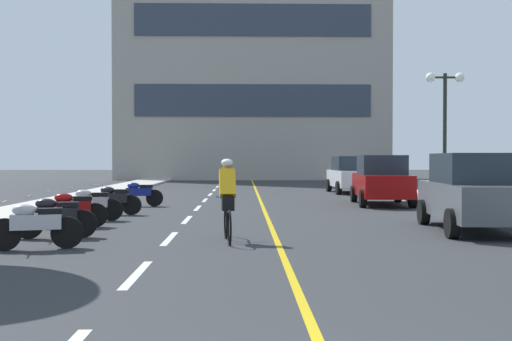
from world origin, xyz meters
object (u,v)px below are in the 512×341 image
parked_car_mid (381,180)px  motorcycle_4 (72,209)px  parked_car_near (474,192)px  parked_car_far (351,174)px  motorcycle_3 (55,216)px  cyclist_rider (227,198)px  motorcycle_5 (91,204)px  street_lamp_mid (445,106)px  motorcycle_6 (114,199)px  motorcycle_2 (35,224)px  motorcycle_7 (139,193)px

parked_car_mid → motorcycle_4: (-9.28, -7.33, -0.44)m
parked_car_near → motorcycle_4: parked_car_near is taller
parked_car_far → parked_car_mid: bearing=-91.7°
motorcycle_3 → cyclist_rider: 3.74m
motorcycle_5 → cyclist_rider: cyclist_rider is taller
street_lamp_mid → parked_car_mid: 3.71m
parked_car_near → motorcycle_6: size_ratio=2.55×
street_lamp_mid → parked_car_near: street_lamp_mid is taller
parked_car_far → cyclist_rider: 18.53m
parked_car_near → motorcycle_3: size_ratio=2.55×
motorcycle_4 → motorcycle_5: (0.06, 1.64, 0.00)m
motorcycle_3 → cyclist_rider: cyclist_rider is taller
motorcycle_2 → motorcycle_4: same height
street_lamp_mid → parked_car_mid: size_ratio=1.11×
parked_car_near → motorcycle_7: size_ratio=2.54×
motorcycle_7 → motorcycle_3: bearing=-91.9°
cyclist_rider → motorcycle_7: bearing=110.0°
motorcycle_3 → motorcycle_7: size_ratio=0.99×
motorcycle_3 → parked_car_far: bearing=61.4°
parked_car_mid → cyclist_rider: (-5.40, -9.90, -0.03)m
motorcycle_6 → cyclist_rider: bearing=-59.3°
street_lamp_mid → motorcycle_2: bearing=-135.2°
motorcycle_2 → street_lamp_mid: bearing=44.8°
motorcycle_3 → motorcycle_7: 8.70m
motorcycle_5 → motorcycle_7: bearing=85.1°
street_lamp_mid → motorcycle_2: (-11.41, -11.32, -3.19)m
motorcycle_7 → motorcycle_5: bearing=-94.9°
parked_car_near → parked_car_mid: bearing=92.1°
motorcycle_6 → motorcycle_4: bearing=-94.7°
motorcycle_2 → motorcycle_6: same height
parked_car_mid → parked_car_far: 7.75m
parked_car_near → cyclist_rider: size_ratio=2.45×
motorcycle_3 → street_lamp_mid: bearing=40.1°
parked_car_mid → motorcycle_6: parked_car_mid is taller
motorcycle_4 → motorcycle_5: bearing=88.0°
motorcycle_3 → parked_car_near: bearing=6.9°
motorcycle_2 → motorcycle_5: bearing=93.0°
motorcycle_6 → cyclist_rider: size_ratio=0.96×
motorcycle_5 → parked_car_far: bearing=54.9°
parked_car_mid → cyclist_rider: 11.28m
motorcycle_3 → motorcycle_4: 2.00m
street_lamp_mid → motorcycle_5: street_lamp_mid is taller
parked_car_far → motorcycle_5: 16.44m
motorcycle_2 → motorcycle_5: same height
motorcycle_2 → motorcycle_6: (-0.05, 7.08, 0.00)m
cyclist_rider → motorcycle_4: bearing=146.4°
motorcycle_5 → motorcycle_3: bearing=-87.6°
motorcycle_3 → motorcycle_6: (0.07, 5.47, 0.00)m
motorcycle_6 → street_lamp_mid: bearing=20.3°
street_lamp_mid → parked_car_far: (-2.23, 7.36, -2.74)m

